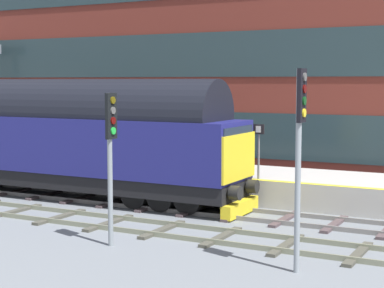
{
  "coord_description": "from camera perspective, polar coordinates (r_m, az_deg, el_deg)",
  "views": [
    {
      "loc": [
        -19.91,
        -12.8,
        4.61
      ],
      "look_at": [
        0.2,
        -2.25,
        2.37
      ],
      "focal_mm": 59.92,
      "sensor_mm": 36.0,
      "label": 1
    }
  ],
  "objects": [
    {
      "name": "track_main",
      "position": [
        24.1,
        -4.98,
        -5.27
      ],
      "size": [
        2.5,
        60.0,
        0.15
      ],
      "color": "slate",
      "rests_on": "ground"
    },
    {
      "name": "waiting_passenger",
      "position": [
        26.0,
        -1.53,
        -0.14
      ],
      "size": [
        0.42,
        0.5,
        1.64
      ],
      "rotation": [
        0.0,
        0.0,
        1.83
      ],
      "color": "#2C2B32",
      "rests_on": "station_platform"
    },
    {
      "name": "station_building",
      "position": [
        34.07,
        -1.23,
        10.6
      ],
      "size": [
        4.24,
        30.52,
        15.11
      ],
      "color": "maroon",
      "rests_on": "ground"
    },
    {
      "name": "ground_plane",
      "position": [
        24.11,
        -4.98,
        -5.4
      ],
      "size": [
        140.0,
        140.0,
        0.0
      ],
      "primitive_type": "plane",
      "color": "slate",
      "rests_on": "ground"
    },
    {
      "name": "platform_number_sign",
      "position": [
        23.58,
        5.95,
        0.1
      ],
      "size": [
        0.1,
        0.44,
        2.02
      ],
      "color": "slate",
      "rests_on": "station_platform"
    },
    {
      "name": "diesel_locomotive",
      "position": [
        26.61,
        -13.62,
        0.89
      ],
      "size": [
        2.74,
        18.18,
        4.68
      ],
      "color": "black",
      "rests_on": "ground"
    },
    {
      "name": "signal_post_mid",
      "position": [
        15.35,
        9.56,
        0.25
      ],
      "size": [
        0.44,
        0.22,
        4.9
      ],
      "color": "gray",
      "rests_on": "ground"
    },
    {
      "name": "station_platform",
      "position": [
        27.08,
        -0.87,
        -3.09
      ],
      "size": [
        4.0,
        44.0,
        1.01
      ],
      "color": "#B0AEA9",
      "rests_on": "ground"
    },
    {
      "name": "track_adjacent_west",
      "position": [
        21.53,
        -9.61,
        -6.64
      ],
      "size": [
        2.5,
        60.0,
        0.15
      ],
      "color": "gray",
      "rests_on": "ground"
    },
    {
      "name": "signal_post_far",
      "position": [
        17.83,
        -7.26,
        -0.22
      ],
      "size": [
        0.44,
        0.22,
        4.28
      ],
      "color": "gray",
      "rests_on": "ground"
    }
  ]
}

